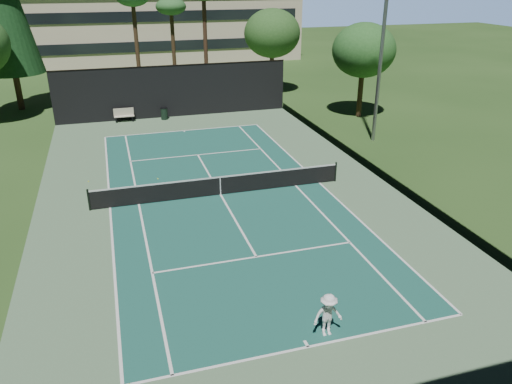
# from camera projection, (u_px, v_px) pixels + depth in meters

# --- Properties ---
(ground) EXTENTS (160.00, 160.00, 0.00)m
(ground) POSITION_uv_depth(u_px,v_px,m) (221.00, 195.00, 25.56)
(ground) COLOR #284A1B
(ground) RESTS_ON ground
(apron_slab) EXTENTS (18.00, 32.00, 0.01)m
(apron_slab) POSITION_uv_depth(u_px,v_px,m) (221.00, 195.00, 25.56)
(apron_slab) COLOR #577A55
(apron_slab) RESTS_ON ground
(court_surface) EXTENTS (10.97, 23.77, 0.01)m
(court_surface) POSITION_uv_depth(u_px,v_px,m) (221.00, 195.00, 25.55)
(court_surface) COLOR #1A5649
(court_surface) RESTS_ON ground
(court_lines) EXTENTS (11.07, 23.87, 0.01)m
(court_lines) POSITION_uv_depth(u_px,v_px,m) (221.00, 195.00, 25.55)
(court_lines) COLOR white
(court_lines) RESTS_ON ground
(tennis_net) EXTENTS (12.90, 0.10, 1.10)m
(tennis_net) POSITION_uv_depth(u_px,v_px,m) (220.00, 185.00, 25.34)
(tennis_net) COLOR black
(tennis_net) RESTS_ON ground
(fence) EXTENTS (18.04, 32.05, 4.03)m
(fence) POSITION_uv_depth(u_px,v_px,m) (219.00, 158.00, 24.81)
(fence) COLOR black
(fence) RESTS_ON ground
(player) EXTENTS (0.96, 0.55, 1.48)m
(player) POSITION_uv_depth(u_px,v_px,m) (328.00, 315.00, 15.39)
(player) COLOR white
(player) RESTS_ON ground
(tennis_ball_a) EXTENTS (0.06, 0.06, 0.06)m
(tennis_ball_a) POSITION_uv_depth(u_px,v_px,m) (129.00, 384.00, 13.73)
(tennis_ball_a) COLOR #C2E032
(tennis_ball_a) RESTS_ON ground
(tennis_ball_b) EXTENTS (0.07, 0.07, 0.07)m
(tennis_ball_b) POSITION_uv_depth(u_px,v_px,m) (158.00, 179.00, 27.47)
(tennis_ball_b) COLOR #CAE133
(tennis_ball_b) RESTS_ON ground
(tennis_ball_c) EXTENTS (0.07, 0.07, 0.07)m
(tennis_ball_c) POSITION_uv_depth(u_px,v_px,m) (272.00, 173.00, 28.26)
(tennis_ball_c) COLOR #C5DE32
(tennis_ball_c) RESTS_ON ground
(tennis_ball_d) EXTENTS (0.07, 0.07, 0.07)m
(tennis_ball_d) POSITION_uv_depth(u_px,v_px,m) (88.00, 182.00, 27.12)
(tennis_ball_d) COLOR #D1DD32
(tennis_ball_d) RESTS_ON ground
(park_bench) EXTENTS (1.50, 0.45, 1.02)m
(park_bench) POSITION_uv_depth(u_px,v_px,m) (124.00, 115.00, 38.02)
(park_bench) COLOR beige
(park_bench) RESTS_ON ground
(trash_bin) EXTENTS (0.56, 0.56, 0.95)m
(trash_bin) POSITION_uv_depth(u_px,v_px,m) (164.00, 113.00, 38.60)
(trash_bin) COLOR black
(trash_bin) RESTS_ON ground
(palm_a) EXTENTS (2.80, 2.80, 9.32)m
(palm_a) POSITION_uv_depth(u_px,v_px,m) (133.00, 2.00, 42.81)
(palm_a) COLOR #442F1D
(palm_a) RESTS_ON ground
(palm_b) EXTENTS (2.80, 2.80, 8.42)m
(palm_b) POSITION_uv_depth(u_px,v_px,m) (171.00, 10.00, 45.81)
(palm_b) COLOR #402C1B
(palm_b) RESTS_ON ground
(decid_tree_a) EXTENTS (5.12, 5.12, 7.62)m
(decid_tree_a) POSITION_uv_depth(u_px,v_px,m) (272.00, 33.00, 45.31)
(decid_tree_a) COLOR #48351E
(decid_tree_a) RESTS_ON ground
(decid_tree_b) EXTENTS (4.80, 4.80, 7.14)m
(decid_tree_b) POSITION_uv_depth(u_px,v_px,m) (364.00, 50.00, 37.72)
(decid_tree_b) COLOR #4D3521
(decid_tree_b) RESTS_ON ground
(campus_building) EXTENTS (40.50, 12.50, 8.30)m
(campus_building) POSITION_uv_depth(u_px,v_px,m) (140.00, 26.00, 64.22)
(campus_building) COLOR beige
(campus_building) RESTS_ON ground
(light_pole) EXTENTS (0.90, 0.25, 12.22)m
(light_pole) POSITION_uv_depth(u_px,v_px,m) (382.00, 42.00, 31.37)
(light_pole) COLOR gray
(light_pole) RESTS_ON ground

